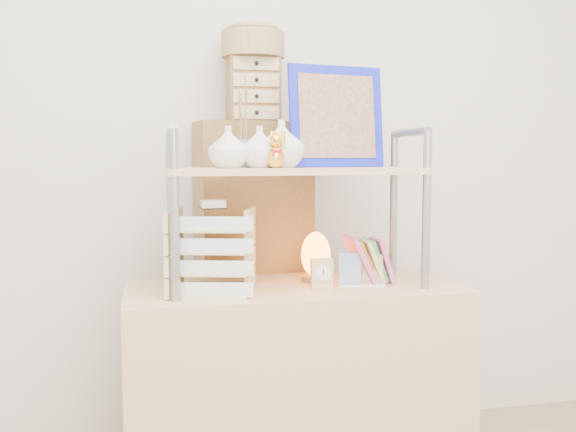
# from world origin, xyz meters

# --- Properties ---
(desk) EXTENTS (1.20, 0.50, 0.75)m
(desk) POSITION_xyz_m (0.00, 1.20, 0.38)
(desk) COLOR tan
(desk) RESTS_ON ground
(cabinet) EXTENTS (0.47, 0.29, 1.35)m
(cabinet) POSITION_xyz_m (-0.09, 1.57, 0.68)
(cabinet) COLOR brown
(cabinet) RESTS_ON ground
(hutch) EXTENTS (0.90, 0.34, 0.80)m
(hutch) POSITION_xyz_m (-0.01, 1.21, 1.19)
(hutch) COLOR gray
(hutch) RESTS_ON desk
(letter_tray) EXTENTS (0.31, 0.31, 0.32)m
(letter_tray) POSITION_xyz_m (-0.30, 1.16, 0.88)
(letter_tray) COLOR #DDC685
(letter_tray) RESTS_ON desk
(salt_lamp) EXTENTS (0.12, 0.11, 0.18)m
(salt_lamp) POSITION_xyz_m (0.09, 1.27, 0.84)
(salt_lamp) COLOR brown
(salt_lamp) RESTS_ON desk
(desk_clock) EXTENTS (0.08, 0.04, 0.11)m
(desk_clock) POSITION_xyz_m (0.08, 1.13, 0.80)
(desk_clock) COLOR tan
(desk_clock) RESTS_ON desk
(postcard_stand) EXTENTS (0.17, 0.08, 0.12)m
(postcard_stand) POSITION_xyz_m (0.23, 1.15, 0.78)
(postcard_stand) COLOR white
(postcard_stand) RESTS_ON desk
(drawer_chest) EXTENTS (0.20, 0.16, 0.25)m
(drawer_chest) POSITION_xyz_m (-0.09, 1.55, 1.48)
(drawer_chest) COLOR brown
(drawer_chest) RESTS_ON cabinet
(woven_basket) EXTENTS (0.25, 0.25, 0.10)m
(woven_basket) POSITION_xyz_m (-0.09, 1.55, 1.65)
(woven_basket) COLOR olive
(woven_basket) RESTS_ON drawer_chest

